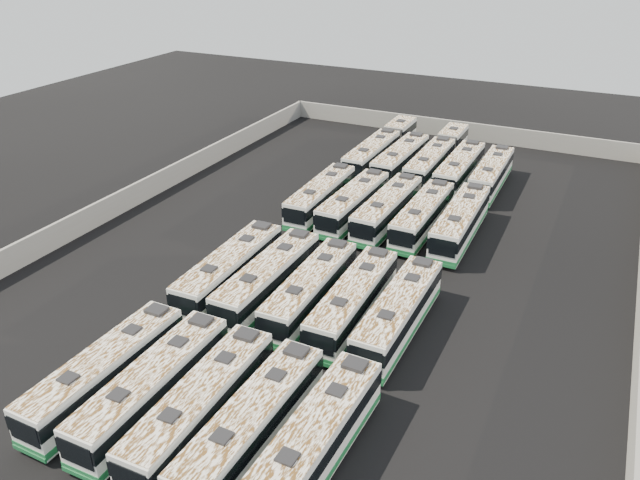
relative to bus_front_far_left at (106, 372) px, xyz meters
The scene contains 22 objects.
ground 21.16m from the bus_front_far_left, 75.56° to the left, with size 140.00×140.00×0.00m, color black.
perimeter_wall 21.11m from the bus_front_far_left, 75.56° to the left, with size 45.20×73.20×2.20m.
bus_front_far_left is the anchor object (origin of this frame).
bus_front_left 3.31m from the bus_front_far_left, ahead, with size 2.56×11.54×3.24m.
bus_front_center 6.60m from the bus_front_far_left, ahead, with size 2.66×11.57×3.25m.
bus_front_right 9.77m from the bus_front_far_left, ahead, with size 2.64×11.55×3.24m.
bus_front_far_right 13.20m from the bus_front_far_left, ahead, with size 2.74×11.68×3.27m.
bus_midfront_far_left 12.93m from the bus_front_far_left, 90.14° to the left, with size 2.78×11.82×3.31m.
bus_midfront_left 13.40m from the bus_front_far_left, 76.28° to the left, with size 2.50×11.70×3.30m.
bus_midfront_center 14.64m from the bus_front_far_left, 63.39° to the left, with size 2.67×11.43×3.21m.
bus_midfront_right 16.35m from the bus_front_far_left, 53.11° to the left, with size 2.65×11.48×3.22m.
bus_midfront_far_right 18.45m from the bus_front_far_left, 44.73° to the left, with size 2.49×11.54×3.25m.
bus_midback_far_left 28.52m from the bus_front_far_left, 90.22° to the left, with size 2.68×11.39×3.19m.
bus_midback_left 28.52m from the bus_front_far_left, 83.37° to the left, with size 2.64×11.44×3.21m.
bus_midback_center 29.16m from the bus_front_far_left, 76.99° to the left, with size 2.70×11.62×3.26m.
bus_midback_right 30.16m from the bus_front_far_left, 71.00° to the left, with size 2.49×11.29×3.17m.
bus_midback_far_right 31.42m from the bus_front_far_left, 65.20° to the left, with size 2.62×11.81×3.32m.
bus_back_far_left 44.38m from the bus_front_far_left, 90.08° to the left, with size 2.52×18.01×3.26m.
bus_back_left 41.39m from the bus_front_far_left, 85.44° to the left, with size 2.72×11.74×3.29m.
bus_back_center 44.89m from the bus_front_far_left, 81.66° to the left, with size 2.50×17.74×3.21m.
bus_back_right 42.32m from the bus_front_far_left, 76.63° to the left, with size 2.55×11.70×3.29m.
bus_back_far_right 43.34m from the bus_front_far_left, 72.47° to the left, with size 2.48×11.35×3.19m.
Camera 1 is at (18.20, -40.56, 24.61)m, focal length 35.00 mm.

